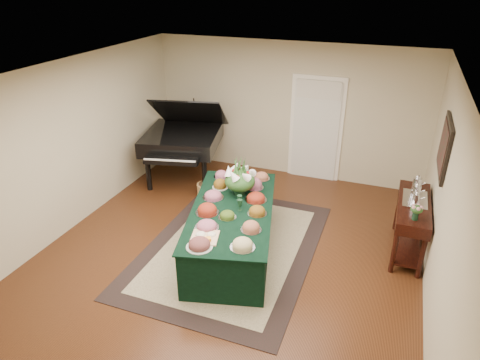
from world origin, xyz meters
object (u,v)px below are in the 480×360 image
at_px(buffet_table, 232,230).
at_px(mahogany_sideboard, 412,214).
at_px(floral_centerpiece, 240,177).
at_px(grand_piano, 183,138).

xyz_separation_m(buffet_table, mahogany_sideboard, (2.49, 0.93, 0.29)).
relative_size(buffet_table, mahogany_sideboard, 1.90).
height_order(floral_centerpiece, grand_piano, grand_piano).
height_order(buffet_table, mahogany_sideboard, mahogany_sideboard).
height_order(buffet_table, grand_piano, grand_piano).
bearing_deg(mahogany_sideboard, grand_piano, 165.87).
height_order(buffet_table, floral_centerpiece, floral_centerpiece).
relative_size(floral_centerpiece, grand_piano, 0.25).
relative_size(buffet_table, floral_centerpiece, 5.51).
distance_m(floral_centerpiece, mahogany_sideboard, 2.61).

